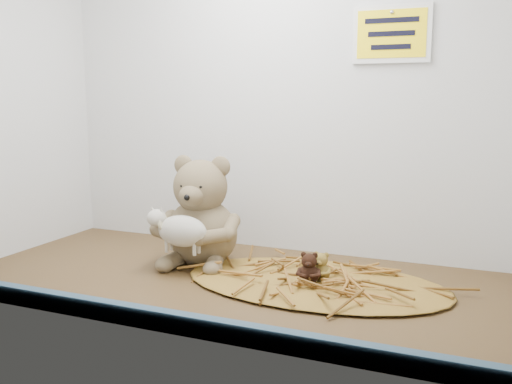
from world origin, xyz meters
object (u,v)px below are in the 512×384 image
at_px(main_teddy, 202,210).
at_px(mini_teddy_tan, 321,265).
at_px(mini_teddy_brown, 309,266).
at_px(toy_lamb, 182,231).

height_order(main_teddy, mini_teddy_tan, main_teddy).
xyz_separation_m(main_teddy, mini_teddy_brown, (0.30, -0.07, -0.09)).
bearing_deg(main_teddy, toy_lamb, -96.69).
bearing_deg(mini_teddy_tan, mini_teddy_brown, -120.95).
bearing_deg(toy_lamb, mini_teddy_tan, 10.07).
distance_m(mini_teddy_tan, mini_teddy_brown, 0.03).
bearing_deg(mini_teddy_brown, toy_lamb, 173.11).
xyz_separation_m(main_teddy, toy_lamb, (0.00, -0.10, -0.03)).
height_order(toy_lamb, mini_teddy_brown, toy_lamb).
distance_m(toy_lamb, mini_teddy_brown, 0.30).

